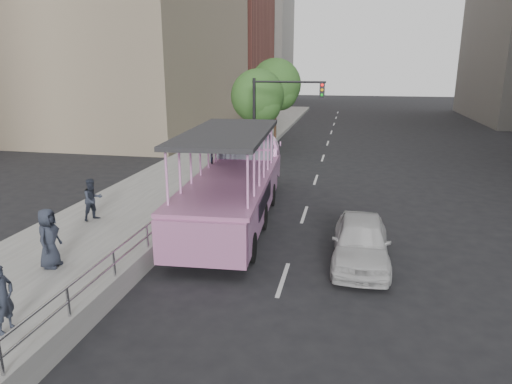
{
  "coord_description": "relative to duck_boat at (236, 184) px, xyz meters",
  "views": [
    {
      "loc": [
        2.65,
        -13.84,
        5.96
      ],
      "look_at": [
        -0.46,
        1.25,
        1.64
      ],
      "focal_mm": 32.0,
      "sensor_mm": 36.0,
      "label": 1
    }
  ],
  "objects": [
    {
      "name": "car",
      "position": [
        4.83,
        -3.55,
        -0.65
      ],
      "size": [
        1.74,
        4.25,
        1.44
      ],
      "primitive_type": "imported",
      "rotation": [
        0.0,
        0.0,
        -0.01
      ],
      "color": "silver",
      "rests_on": "ground"
    },
    {
      "name": "traffic_signal",
      "position": [
        -0.04,
        9.32,
        2.12
      ],
      "size": [
        4.2,
        0.32,
        5.2
      ],
      "color": "#232326",
      "rests_on": "ground"
    },
    {
      "name": "street_tree_far",
      "position": [
        -1.43,
        18.75,
        2.93
      ],
      "size": [
        3.97,
        3.97,
        6.45
      ],
      "color": "#3D291B",
      "rests_on": "ground"
    },
    {
      "name": "pedestrian_near",
      "position": [
        -2.81,
        -9.47,
        -0.28
      ],
      "size": [
        0.39,
        0.58,
        1.58
      ],
      "primitive_type": "imported",
      "rotation": [
        0.0,
        0.0,
        1.56
      ],
      "color": "#272C39",
      "rests_on": "sidewalk"
    },
    {
      "name": "pedestrian_mid",
      "position": [
        -4.95,
        -2.28,
        -0.28
      ],
      "size": [
        0.9,
        0.97,
        1.59
      ],
      "primitive_type": "imported",
      "rotation": [
        0.0,
        0.0,
        1.06
      ],
      "color": "#272C39",
      "rests_on": "sidewalk"
    },
    {
      "name": "kerb_wall",
      "position": [
        -1.45,
        -1.18,
        -0.89
      ],
      "size": [
        0.24,
        30.0,
        0.36
      ],
      "primitive_type": "cube",
      "color": "gray",
      "rests_on": "sidewalk"
    },
    {
      "name": "midrise_brick",
      "position": [
        -16.33,
        44.82,
        11.63
      ],
      "size": [
        18.0,
        16.0,
        26.0
      ],
      "primitive_type": "cube",
      "color": "brown",
      "rests_on": "ground"
    },
    {
      "name": "pedestrian_far",
      "position": [
        -3.94,
        -6.29,
        -0.2
      ],
      "size": [
        0.63,
        0.9,
        1.75
      ],
      "primitive_type": "imported",
      "rotation": [
        0.0,
        0.0,
        1.66
      ],
      "color": "#272C39",
      "rests_on": "sidewalk"
    },
    {
      "name": "street_tree_near",
      "position": [
        -1.63,
        12.75,
        2.44
      ],
      "size": [
        3.52,
        3.52,
        5.72
      ],
      "color": "#3D291B",
      "rests_on": "ground"
    },
    {
      "name": "ground",
      "position": [
        1.67,
        -3.18,
        -1.37
      ],
      "size": [
        160.0,
        160.0,
        0.0
      ],
      "primitive_type": "plane",
      "color": "black"
    },
    {
      "name": "sidewalk",
      "position": [
        -4.08,
        6.82,
        -1.22
      ],
      "size": [
        5.5,
        80.0,
        0.3
      ],
      "primitive_type": "cube",
      "color": "#A2A29C",
      "rests_on": "ground"
    },
    {
      "name": "parking_sign",
      "position": [
        -1.33,
        1.12,
        0.49
      ],
      "size": [
        0.14,
        0.67,
        3.0
      ],
      "color": "#232326",
      "rests_on": "ground"
    },
    {
      "name": "midrise_stone_b",
      "position": [
        -14.33,
        60.82,
        8.63
      ],
      "size": [
        16.0,
        14.0,
        20.0
      ],
      "primitive_type": "cube",
      "color": "slate",
      "rests_on": "ground"
    },
    {
      "name": "duck_boat",
      "position": [
        0.0,
        0.0,
        0.0
      ],
      "size": [
        3.41,
        11.31,
        3.7
      ],
      "color": "black",
      "rests_on": "ground"
    },
    {
      "name": "guardrail",
      "position": [
        -1.45,
        -1.18,
        -0.23
      ],
      "size": [
        0.07,
        22.0,
        0.71
      ],
      "color": "#ABABB0",
      "rests_on": "kerb_wall"
    }
  ]
}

